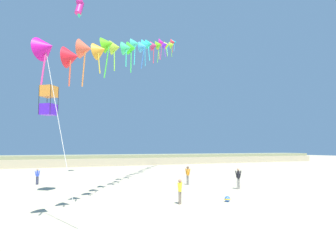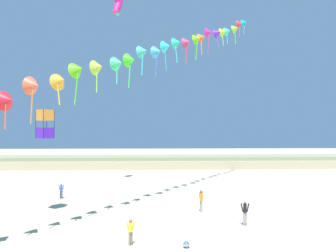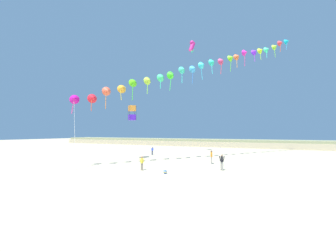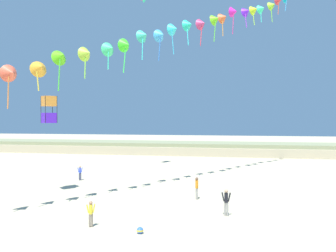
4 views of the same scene
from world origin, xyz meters
TOP-DOWN VIEW (x-y plane):
  - dune_ridge at (0.00, 46.78)m, footprint 120.00×9.87m
  - person_near_left at (8.15, 6.22)m, footprint 0.61×0.24m
  - person_near_right at (5.74, 10.55)m, footprint 0.31×0.59m
  - person_mid_center at (-6.92, 16.75)m, footprint 0.52×0.23m
  - person_far_left at (0.60, 2.33)m, footprint 0.48×0.35m
  - kite_banner_string at (3.77, 15.74)m, footprint 23.42×32.88m
  - large_kite_low_lead at (-2.32, 24.55)m, footprint 1.57×1.65m
  - large_kite_mid_trail at (-6.53, 10.16)m, footprint 1.42×1.42m
  - beach_ball at (3.70, 1.76)m, footprint 0.36×0.36m

SIDE VIEW (x-z plane):
  - beach_ball at x=3.70m, z-range 0.00..0.36m
  - person_mid_center at x=-6.92m, z-range 0.12..1.61m
  - person_far_left at x=0.60m, z-range 0.12..1.62m
  - person_near_right at x=5.74m, z-range 0.13..1.85m
  - person_near_left at x=8.15m, z-range 0.14..1.87m
  - dune_ridge at x=0.00m, z-range -0.01..2.05m
  - large_kite_mid_trail at x=-6.53m, z-range 5.90..8.13m
  - kite_banner_string at x=3.77m, z-range 3.41..25.81m
  - large_kite_low_lead at x=-2.32m, z-range 20.21..22.79m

